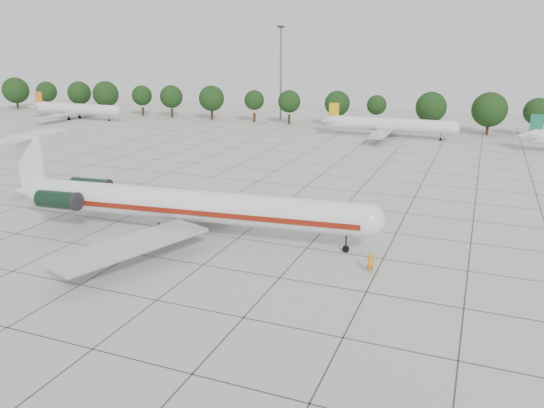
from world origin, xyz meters
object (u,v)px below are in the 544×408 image
(main_airliner, at_px, (175,204))
(bg_airliner_c, at_px, (390,125))
(bg_airliner_a, at_px, (76,109))
(floodlight_mast, at_px, (281,68))
(ground_crew, at_px, (370,263))

(main_airliner, xyz_separation_m, bg_airliner_c, (10.97, 74.50, -0.77))
(main_airliner, relative_size, bg_airliner_c, 1.57)
(bg_airliner_a, distance_m, floodlight_mast, 59.58)
(main_airliner, bearing_deg, bg_airliner_a, 131.00)
(bg_airliner_a, relative_size, bg_airliner_c, 1.00)
(bg_airliner_c, bearing_deg, bg_airliner_a, -178.80)
(floodlight_mast, bearing_deg, ground_crew, -64.63)
(main_airliner, distance_m, floodlight_mast, 96.96)
(main_airliner, distance_m, bg_airliner_a, 106.34)
(bg_airliner_c, relative_size, floodlight_mast, 1.11)
(main_airliner, height_order, bg_airliner_a, main_airliner)
(ground_crew, xyz_separation_m, bg_airliner_c, (-11.42, 76.74, 1.91))
(main_airliner, relative_size, bg_airliner_a, 1.57)
(bg_airliner_c, bearing_deg, floodlight_mast, 150.71)
(ground_crew, relative_size, bg_airliner_c, 0.07)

